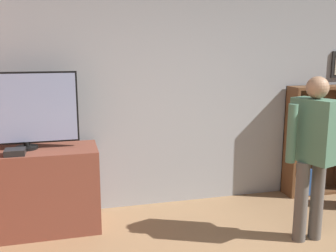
# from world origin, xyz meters

# --- Properties ---
(wall_back) EXTENTS (7.12, 0.09, 2.70)m
(wall_back) POSITION_xyz_m (0.01, 2.80, 1.35)
(wall_back) COLOR #9EA3A8
(wall_back) RESTS_ON ground_plane
(tv_ledge) EXTENTS (1.42, 0.59, 0.88)m
(tv_ledge) POSITION_xyz_m (-1.79, 2.38, 0.44)
(tv_ledge) COLOR brown
(tv_ledge) RESTS_ON ground_plane
(television) EXTENTS (1.07, 0.22, 0.79)m
(television) POSITION_xyz_m (-1.79, 2.42, 1.29)
(television) COLOR black
(television) RESTS_ON tv_ledge
(game_console) EXTENTS (0.19, 0.17, 0.06)m
(game_console) POSITION_xyz_m (-1.88, 2.21, 0.91)
(game_console) COLOR black
(game_console) RESTS_ON tv_ledge
(bookshelf) EXTENTS (0.85, 0.28, 1.43)m
(bookshelf) POSITION_xyz_m (1.71, 2.62, 0.68)
(bookshelf) COLOR brown
(bookshelf) RESTS_ON ground_plane
(person) EXTENTS (0.58, 0.48, 1.65)m
(person) POSITION_xyz_m (0.92, 1.47, 0.98)
(person) COLOR #56514C
(person) RESTS_ON ground_plane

